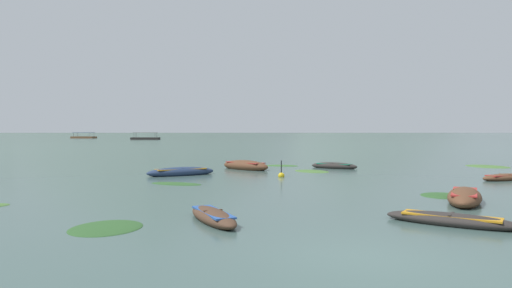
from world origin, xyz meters
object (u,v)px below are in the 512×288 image
object	(u,v)px
rowboat_7	(505,178)
mooring_buoy	(281,175)
rowboat_6	(181,172)
rowboat_8	(464,197)
rowboat_4	(334,166)
rowboat_0	(451,220)
ferry_2	(145,138)
ferry_1	(84,137)
rowboat_1	(213,216)
rowboat_2	(245,166)

from	to	relation	value
rowboat_7	mooring_buoy	bearing A→B (deg)	170.38
rowboat_6	rowboat_8	size ratio (longest dim) A/B	1.12
rowboat_4	rowboat_8	bearing A→B (deg)	-84.00
rowboat_0	ferry_2	bearing A→B (deg)	105.56
rowboat_4	rowboat_7	size ratio (longest dim) A/B	1.05
rowboat_8	ferry_2	size ratio (longest dim) A/B	0.41
ferry_1	ferry_2	size ratio (longest dim) A/B	1.09
ferry_2	rowboat_8	bearing A→B (deg)	-73.06
rowboat_6	mooring_buoy	size ratio (longest dim) A/B	3.99
rowboat_6	rowboat_7	xyz separation A→B (m)	(17.83, -3.24, -0.05)
ferry_1	mooring_buoy	world-z (taller)	ferry_1
rowboat_0	rowboat_6	bearing A→B (deg)	123.40
rowboat_7	ferry_2	world-z (taller)	ferry_2
rowboat_0	rowboat_1	xyz separation A→B (m)	(-6.72, 0.68, 0.01)
ferry_1	rowboat_6	bearing A→B (deg)	-68.71
rowboat_0	rowboat_4	size ratio (longest dim) A/B	1.02
rowboat_8	ferry_2	world-z (taller)	ferry_2
rowboat_1	mooring_buoy	distance (m)	12.89
rowboat_2	rowboat_0	bearing A→B (deg)	-73.08
rowboat_6	rowboat_8	xyz separation A→B (m)	(11.81, -10.64, 0.02)
rowboat_1	rowboat_7	size ratio (longest dim) A/B	1.00
ferry_1	rowboat_0	bearing A→B (deg)	-67.54
rowboat_4	rowboat_6	bearing A→B (deg)	-155.68
rowboat_4	ferry_2	bearing A→B (deg)	108.33
rowboat_8	ferry_1	size ratio (longest dim) A/B	0.38
rowboat_2	rowboat_6	xyz separation A→B (m)	(-3.89, -4.03, -0.05)
rowboat_7	rowboat_4	bearing A→B (deg)	134.12
rowboat_6	rowboat_7	distance (m)	18.12
rowboat_4	ferry_2	world-z (taller)	ferry_2
rowboat_1	ferry_2	xyz separation A→B (m)	(-30.25, 132.08, 0.30)
rowboat_2	ferry_2	xyz separation A→B (m)	(-31.36, 114.33, 0.20)
rowboat_6	ferry_1	xyz separation A→B (m)	(-58.01, 148.88, 0.25)
rowboat_4	rowboat_8	world-z (taller)	rowboat_8
rowboat_1	rowboat_2	distance (m)	17.79
rowboat_8	rowboat_4	bearing A→B (deg)	96.00
rowboat_8	rowboat_6	bearing A→B (deg)	137.99
rowboat_1	ferry_1	size ratio (longest dim) A/B	0.32
ferry_1	ferry_2	distance (m)	43.18
rowboat_7	rowboat_8	size ratio (longest dim) A/B	0.86
rowboat_2	rowboat_4	world-z (taller)	rowboat_2
rowboat_0	mooring_buoy	distance (m)	13.65
ferry_2	mooring_buoy	bearing A→B (deg)	-74.40
ferry_1	ferry_2	bearing A→B (deg)	-44.99
rowboat_4	ferry_1	world-z (taller)	ferry_1
rowboat_2	ferry_1	bearing A→B (deg)	113.14
rowboat_8	mooring_buoy	bearing A→B (deg)	122.05
ferry_1	rowboat_2	bearing A→B (deg)	-66.86
ferry_1	rowboat_7	bearing A→B (deg)	-63.50
rowboat_0	rowboat_6	world-z (taller)	rowboat_6
rowboat_2	rowboat_6	bearing A→B (deg)	-133.98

